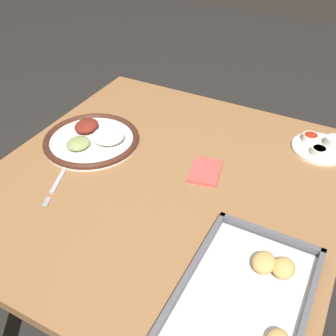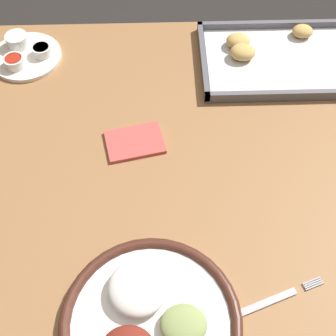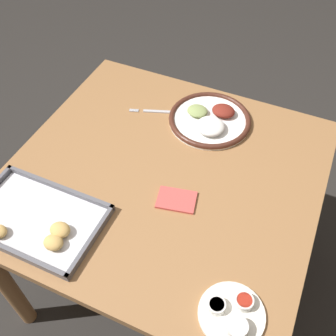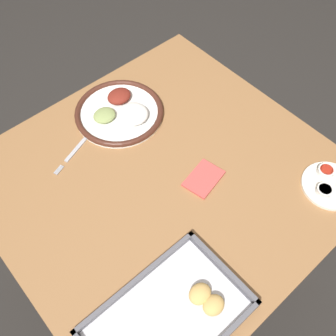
{
  "view_description": "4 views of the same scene",
  "coord_description": "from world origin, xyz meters",
  "px_view_note": "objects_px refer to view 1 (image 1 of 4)",
  "views": [
    {
      "loc": [
        0.74,
        0.4,
        1.42
      ],
      "look_at": [
        -0.02,
        0.0,
        0.75
      ],
      "focal_mm": 42.0,
      "sensor_mm": 36.0,
      "label": 1
    },
    {
      "loc": [
        -0.03,
        -0.52,
        1.49
      ],
      "look_at": [
        -0.02,
        0.0,
        0.75
      ],
      "focal_mm": 50.0,
      "sensor_mm": 36.0,
      "label": 2
    },
    {
      "loc": [
        -0.35,
        0.74,
        1.7
      ],
      "look_at": [
        -0.02,
        0.0,
        0.75
      ],
      "focal_mm": 42.0,
      "sensor_mm": 36.0,
      "label": 3
    },
    {
      "loc": [
        0.42,
        0.5,
        1.71
      ],
      "look_at": [
        -0.02,
        0.0,
        0.75
      ],
      "focal_mm": 42.0,
      "sensor_mm": 36.0,
      "label": 4
    }
  ],
  "objects_px": {
    "baking_tray": "(249,296)",
    "dinner_plate": "(93,139)",
    "fork": "(61,176)",
    "napkin": "(206,171)",
    "saucer_plate": "(321,146)"
  },
  "relations": [
    {
      "from": "baking_tray",
      "to": "dinner_plate",
      "type": "bearing_deg",
      "value": -116.64
    },
    {
      "from": "fork",
      "to": "baking_tray",
      "type": "xyz_separation_m",
      "value": [
        0.13,
        0.59,
        0.01
      ]
    },
    {
      "from": "dinner_plate",
      "to": "napkin",
      "type": "relative_size",
      "value": 2.26
    },
    {
      "from": "dinner_plate",
      "to": "fork",
      "type": "relative_size",
      "value": 1.4
    },
    {
      "from": "saucer_plate",
      "to": "baking_tray",
      "type": "distance_m",
      "value": 0.6
    },
    {
      "from": "saucer_plate",
      "to": "baking_tray",
      "type": "bearing_deg",
      "value": -2.57
    },
    {
      "from": "dinner_plate",
      "to": "baking_tray",
      "type": "xyz_separation_m",
      "value": [
        0.31,
        0.62,
        -0.0
      ]
    },
    {
      "from": "baking_tray",
      "to": "saucer_plate",
      "type": "bearing_deg",
      "value": 177.43
    },
    {
      "from": "baking_tray",
      "to": "napkin",
      "type": "height_order",
      "value": "baking_tray"
    },
    {
      "from": "fork",
      "to": "napkin",
      "type": "height_order",
      "value": "napkin"
    },
    {
      "from": "fork",
      "to": "napkin",
      "type": "bearing_deg",
      "value": 100.95
    },
    {
      "from": "saucer_plate",
      "to": "baking_tray",
      "type": "height_order",
      "value": "same"
    },
    {
      "from": "dinner_plate",
      "to": "saucer_plate",
      "type": "relative_size",
      "value": 1.78
    },
    {
      "from": "fork",
      "to": "baking_tray",
      "type": "bearing_deg",
      "value": 58.01
    },
    {
      "from": "fork",
      "to": "dinner_plate",
      "type": "bearing_deg",
      "value": 167.05
    }
  ]
}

